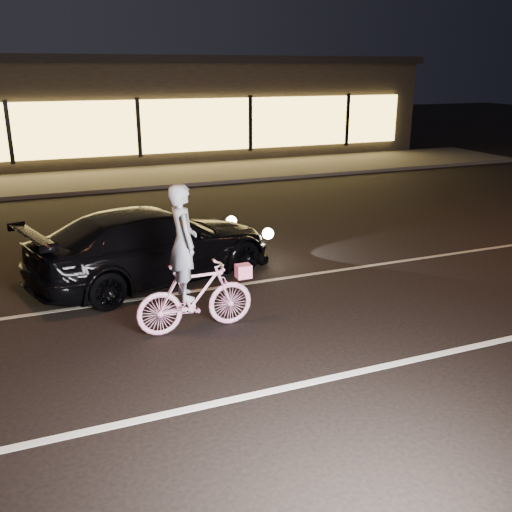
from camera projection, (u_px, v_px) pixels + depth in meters
name	position (u px, v px, depth m)	size (l,w,h in m)	color
ground	(330.00, 321.00, 8.81)	(90.00, 90.00, 0.00)	black
lane_stripe_near	(385.00, 366.00, 7.49)	(60.00, 0.12, 0.01)	silver
lane_stripe_far	(277.00, 279.00, 10.57)	(60.00, 0.10, 0.01)	gray
sidewalk	(151.00, 177.00, 20.24)	(30.00, 4.00, 0.12)	#383533
storefront	(120.00, 106.00, 24.83)	(25.40, 8.42, 4.20)	black
cyclist	(192.00, 281.00, 8.28)	(1.77, 0.61, 2.22)	#E33B93
sedan	(154.00, 244.00, 10.41)	(4.94, 3.11, 1.34)	black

